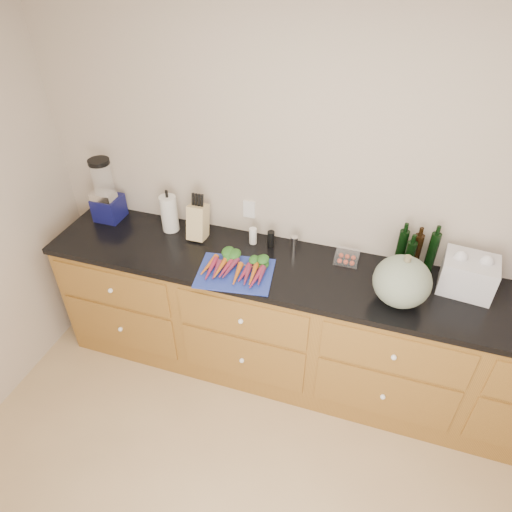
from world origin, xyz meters
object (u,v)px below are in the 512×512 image
(squash, at_px, (402,281))
(knife_block, at_px, (198,222))
(carrots, at_px, (237,266))
(cutting_board, at_px, (235,273))
(blender_appliance, at_px, (106,194))
(tomato_box, at_px, (347,257))
(paper_towel, at_px, (169,214))

(squash, distance_m, knife_block, 1.34)
(carrots, bearing_deg, cutting_board, -90.00)
(carrots, bearing_deg, blender_appliance, 165.17)
(tomato_box, bearing_deg, carrots, -154.65)
(cutting_board, height_order, paper_towel, paper_towel)
(cutting_board, distance_m, knife_block, 0.49)
(carrots, height_order, blender_appliance, blender_appliance)
(blender_appliance, distance_m, tomato_box, 1.69)
(carrots, relative_size, squash, 1.21)
(paper_towel, relative_size, knife_block, 1.09)
(cutting_board, bearing_deg, tomato_box, 28.07)
(squash, bearing_deg, knife_block, 169.69)
(paper_towel, bearing_deg, cutting_board, -28.64)
(cutting_board, bearing_deg, paper_towel, 151.36)
(blender_appliance, xyz_separation_m, tomato_box, (1.68, 0.01, -0.16))
(knife_block, distance_m, tomato_box, 0.99)
(blender_appliance, height_order, paper_towel, blender_appliance)
(knife_block, relative_size, tomato_box, 1.60)
(squash, bearing_deg, cutting_board, -176.35)
(knife_block, height_order, tomato_box, knife_block)
(tomato_box, bearing_deg, knife_block, -178.26)
(knife_block, bearing_deg, paper_towel, 174.75)
(paper_towel, xyz_separation_m, tomato_box, (1.20, 0.01, -0.09))
(tomato_box, bearing_deg, paper_towel, -179.52)
(cutting_board, distance_m, blender_appliance, 1.12)
(paper_towel, bearing_deg, squash, -9.60)
(carrots, xyz_separation_m, tomato_box, (0.62, 0.29, -0.00))
(cutting_board, relative_size, paper_towel, 1.77)
(carrots, distance_m, squash, 0.96)
(carrots, xyz_separation_m, paper_towel, (-0.59, 0.28, 0.09))
(carrots, height_order, knife_block, knife_block)
(cutting_board, relative_size, blender_appliance, 1.00)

